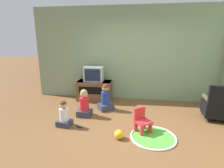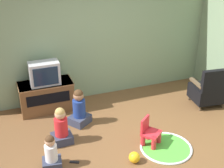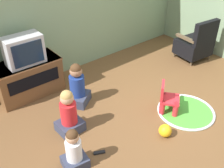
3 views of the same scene
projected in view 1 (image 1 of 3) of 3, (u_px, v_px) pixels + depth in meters
The scene contains 12 objects.
ground_plane at pixel (126, 131), 3.56m from camera, with size 30.00×30.00×0.00m, color brown.
wall_back at pixel (126, 54), 5.28m from camera, with size 5.70×0.12×2.78m.
tv_cabinet at pixel (95, 90), 5.35m from camera, with size 1.05×0.52×0.60m.
television at pixel (94, 74), 5.18m from camera, with size 0.56×0.33×0.45m.
black_armchair at pixel (219, 106), 3.97m from camera, with size 0.67×0.63×0.86m.
yellow_kid_chair at pixel (142, 123), 3.50m from camera, with size 0.40×0.40×0.48m.
play_mat at pixel (153, 137), 3.31m from camera, with size 0.87×0.87×0.04m.
child_watching_left at pixel (106, 99), 4.60m from camera, with size 0.47×0.46×0.70m.
child_watching_center at pixel (84, 105), 4.22m from camera, with size 0.35×0.31×0.67m.
child_watching_right at pixel (64, 115), 3.72m from camera, with size 0.32×0.29×0.57m.
toy_ball at pixel (119, 134), 3.26m from camera, with size 0.18×0.18×0.18m.
remote_control at pixel (79, 127), 3.70m from camera, with size 0.15×0.11×0.02m.
Camera 1 is at (0.19, -3.22, 1.80)m, focal length 28.00 mm.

